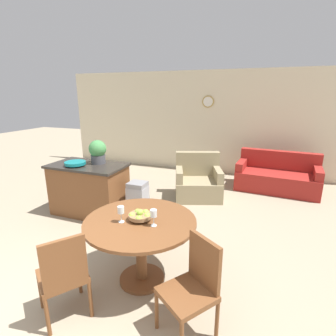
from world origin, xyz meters
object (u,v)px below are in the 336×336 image
object	(u,v)px
fruit_bowl	(140,215)
armchair	(198,183)
trash_bin	(138,201)
couch	(277,177)
kitchen_island	(89,189)
potted_plant	(98,151)
teal_bowl	(75,163)
dining_chair_near_left	(63,273)
wine_glass_right	(154,214)
dining_table	(141,234)
wine_glass_left	(121,211)
dining_chair_near_right	(194,284)

from	to	relation	value
fruit_bowl	armchair	bearing A→B (deg)	90.95
trash_bin	couch	distance (m)	3.30
fruit_bowl	kitchen_island	world-z (taller)	kitchen_island
potted_plant	teal_bowl	bearing A→B (deg)	-133.24
couch	dining_chair_near_left	bearing A→B (deg)	-109.03
wine_glass_right	dining_chair_near_left	bearing A→B (deg)	-133.41
dining_table	wine_glass_left	bearing A→B (deg)	-145.55
wine_glass_left	teal_bowl	bearing A→B (deg)	142.14
kitchen_island	teal_bowl	xyz separation A→B (m)	(-0.13, -0.15, 0.50)
wine_glass_left	teal_bowl	world-z (taller)	teal_bowl
wine_glass_left	dining_chair_near_right	bearing A→B (deg)	-19.74
dining_chair_near_right	trash_bin	xyz separation A→B (m)	(-1.49, 1.84, -0.17)
potted_plant	couch	distance (m)	3.94
trash_bin	dining_chair_near_left	bearing A→B (deg)	-81.39
potted_plant	trash_bin	world-z (taller)	potted_plant
kitchen_island	fruit_bowl	bearing A→B (deg)	-37.94
dining_chair_near_left	wine_glass_right	size ratio (longest dim) A/B	4.99
fruit_bowl	kitchen_island	xyz separation A→B (m)	(-1.68, 1.31, -0.37)
dining_chair_near_right	kitchen_island	size ratio (longest dim) A/B	0.68
dining_chair_near_right	fruit_bowl	bearing A→B (deg)	4.96
potted_plant	dining_chair_near_left	bearing A→B (deg)	-63.09
wine_glass_left	armchair	xyz separation A→B (m)	(0.12, 2.87, -0.60)
dining_chair_near_right	couch	world-z (taller)	dining_chair_near_right
kitchen_island	couch	bearing A→B (deg)	37.80
dining_chair_near_left	wine_glass_left	bearing A→B (deg)	12.31
dining_table	wine_glass_right	bearing A→B (deg)	-19.32
armchair	dining_table	bearing A→B (deg)	-108.64
kitchen_island	teal_bowl	world-z (taller)	teal_bowl
dining_table	wine_glass_left	world-z (taller)	wine_glass_left
potted_plant	trash_bin	distance (m)	1.12
dining_table	potted_plant	size ratio (longest dim) A/B	2.97
dining_chair_near_left	armchair	xyz separation A→B (m)	(0.39, 3.48, -0.19)
teal_bowl	couch	size ratio (longest dim) A/B	0.20
dining_chair_near_left	wine_glass_right	world-z (taller)	wine_glass_right
armchair	wine_glass_left	bearing A→B (deg)	-112.01
wine_glass_right	teal_bowl	distance (m)	2.36
dining_table	kitchen_island	distance (m)	2.14
dining_chair_near_right	couch	bearing A→B (deg)	-64.57
dining_chair_near_left	couch	distance (m)	4.93
dining_chair_near_left	dining_chair_near_right	xyz separation A→B (m)	(1.17, 0.29, 0.00)
kitchen_island	potted_plant	distance (m)	0.70
dining_table	armchair	bearing A→B (deg)	90.93
dining_chair_near_right	couch	xyz separation A→B (m)	(0.79, 4.23, -0.21)
armchair	couch	bearing A→B (deg)	14.15
dining_chair_near_right	teal_bowl	world-z (taller)	teal_bowl
wine_glass_right	potted_plant	size ratio (longest dim) A/B	0.44
dining_table	couch	size ratio (longest dim) A/B	0.69
kitchen_island	couch	world-z (taller)	kitchen_island
fruit_bowl	couch	size ratio (longest dim) A/B	0.14
trash_bin	couch	xyz separation A→B (m)	(2.28, 2.39, -0.04)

